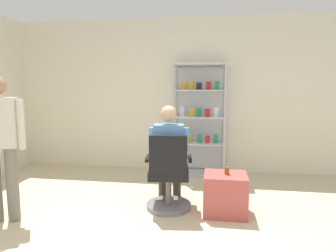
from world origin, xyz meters
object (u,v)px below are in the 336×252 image
at_px(office_chair, 169,179).
at_px(storage_crate, 225,194).
at_px(display_cabinet_main, 199,118).
at_px(standing_customer, 1,140).
at_px(tea_glass, 227,171).
at_px(seated_shopkeeper, 169,151).

bearing_deg(office_chair, storage_crate, -0.68).
bearing_deg(display_cabinet_main, standing_customer, -132.59).
bearing_deg(display_cabinet_main, tea_glass, -76.06).
bearing_deg(office_chair, display_cabinet_main, 80.35).
bearing_deg(seated_shopkeeper, standing_customer, -157.07).
height_order(office_chair, seated_shopkeeper, seated_shopkeeper).
distance_m(office_chair, standing_customer, 1.95).
xyz_separation_m(storage_crate, standing_customer, (-2.47, -0.58, 0.69)).
relative_size(office_chair, tea_glass, 10.67).
relative_size(office_chair, storage_crate, 1.91).
bearing_deg(tea_glass, display_cabinet_main, 103.94).
bearing_deg(seated_shopkeeper, display_cabinet_main, 78.62).
xyz_separation_m(display_cabinet_main, tea_glass, (0.42, -1.67, -0.43)).
relative_size(storage_crate, standing_customer, 0.31).
distance_m(storage_crate, standing_customer, 2.63).
relative_size(seated_shopkeeper, tea_glass, 14.34).
bearing_deg(display_cabinet_main, storage_crate, -76.52).
bearing_deg(seated_shopkeeper, tea_glass, -13.36).
bearing_deg(display_cabinet_main, seated_shopkeeper, -101.38).
bearing_deg(seated_shopkeeper, office_chair, -83.24).
xyz_separation_m(seated_shopkeeper, storage_crate, (0.70, -0.17, -0.47)).
bearing_deg(storage_crate, seated_shopkeeper, 166.38).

